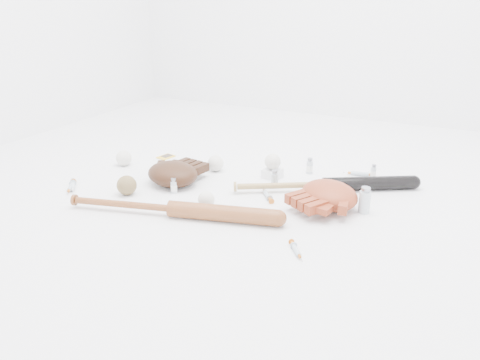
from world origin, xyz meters
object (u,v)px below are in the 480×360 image
at_px(bat_wood, 171,209).
at_px(pedestal, 272,173).
at_px(bat_dark, 325,184).
at_px(glove_dark, 173,173).

height_order(bat_wood, pedestal, bat_wood).
xyz_separation_m(bat_dark, glove_dark, (-0.62, -0.21, 0.02)).
bearing_deg(bat_dark, glove_dark, 169.50).
distance_m(glove_dark, pedestal, 0.44).
relative_size(bat_dark, glove_dark, 2.92).
xyz_separation_m(bat_wood, pedestal, (0.19, 0.53, -0.01)).
bearing_deg(glove_dark, bat_dark, 29.86).
relative_size(bat_dark, pedestal, 10.94).
distance_m(bat_dark, pedestal, 0.26).
bearing_deg(bat_wood, glove_dark, 108.24).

